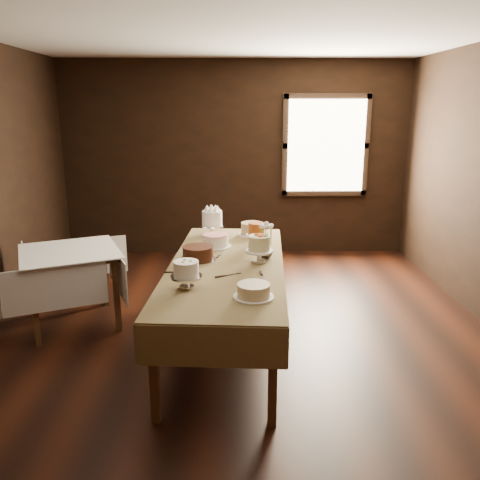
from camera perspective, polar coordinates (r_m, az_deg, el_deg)
The scene contains 21 objects.
floor at distance 4.75m, azimuth 0.05°, elevation -11.77°, with size 5.00×6.00×0.01m, color black.
ceiling at distance 4.28m, azimuth 0.06°, elevation 23.87°, with size 5.00×6.00×0.01m, color beige.
wall_back at distance 7.27m, azimuth -0.49°, elevation 9.28°, with size 5.00×0.02×2.80m, color black.
wall_front at distance 1.45m, azimuth 2.87°, elevation -16.39°, with size 5.00×0.02×2.80m, color black.
window at distance 7.33m, azimuth 9.92°, elevation 10.67°, with size 1.10×0.05×1.30m, color #FFEABF.
display_table at distance 4.44m, azimuth -1.57°, elevation -3.44°, with size 1.19×2.64×0.80m.
side_table at distance 5.17m, azimuth -19.06°, elevation -2.15°, with size 1.20×1.20×0.78m.
cake_meringue at distance 5.37m, azimuth -3.24°, elevation 1.91°, with size 0.26×0.26×0.28m.
cake_speckled at distance 5.36m, azimuth 1.37°, elevation 1.26°, with size 0.30×0.30×0.14m.
cake_lattice at distance 4.92m, azimuth -2.85°, elevation -0.16°, with size 0.35×0.35×0.12m.
cake_caramel at distance 4.94m, azimuth 1.89°, elevation 0.52°, with size 0.22×0.22×0.25m.
cake_chocolate at distance 4.50m, azimuth -4.88°, elevation -1.59°, with size 0.34×0.34×0.13m.
cake_flowers at distance 4.43m, azimuth 2.23°, elevation -1.18°, with size 0.27×0.27×0.26m.
cake_swirl at distance 3.82m, azimuth -6.22°, elevation -4.13°, with size 0.25×0.25×0.23m.
cake_cream at distance 3.63m, azimuth 1.59°, elevation -5.95°, with size 0.34×0.34×0.11m.
cake_server_a at distance 4.12m, azimuth -0.79°, elevation -4.01°, with size 0.24×0.03×0.01m, color silver.
cake_server_b at distance 4.04m, azimuth 2.75°, elevation -4.43°, with size 0.24×0.03×0.01m, color silver.
cake_server_c at distance 4.72m, azimuth -2.11°, elevation -1.51°, with size 0.24×0.03×0.01m, color silver.
cake_server_e at distance 4.20m, azimuth -6.50°, elevation -3.76°, with size 0.24×0.03×0.01m, color silver.
flower_vase at distance 4.56m, azimuth 3.02°, elevation -1.34°, with size 0.12×0.12×0.12m, color #2D2823.
flower_bouquet at distance 4.52m, azimuth 3.06°, elevation 0.86°, with size 0.14×0.14×0.20m, color white, non-canonical shape.
Camera 1 is at (-0.10, -4.23, 2.16)m, focal length 36.90 mm.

